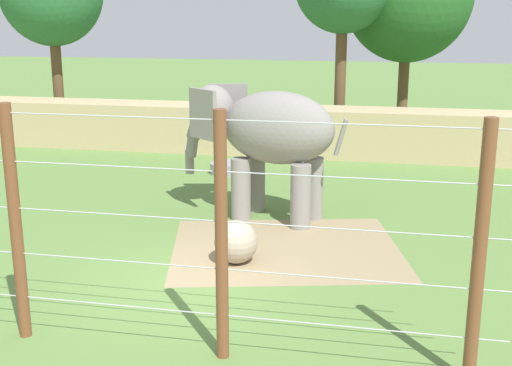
{
  "coord_description": "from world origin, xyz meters",
  "views": [
    {
      "loc": [
        3.87,
        -11.43,
        5.1
      ],
      "look_at": [
        0.96,
        2.56,
        1.4
      ],
      "focal_mm": 46.52,
      "sensor_mm": 36.0,
      "label": 1
    }
  ],
  "objects": [
    {
      "name": "water_tub",
      "position": [
        -1.31,
        8.89,
        0.18
      ],
      "size": [
        1.1,
        1.1,
        0.35
      ],
      "color": "gray",
      "rests_on": "ground"
    },
    {
      "name": "cable_fence",
      "position": [
        -0.07,
        -2.59,
        1.91
      ],
      "size": [
        11.22,
        0.19,
        3.8
      ],
      "color": "brown",
      "rests_on": "ground"
    },
    {
      "name": "enrichment_ball",
      "position": [
        0.81,
        1.26,
        0.46
      ],
      "size": [
        0.91,
        0.91,
        0.91
      ],
      "primitive_type": "sphere",
      "color": "tan",
      "rests_on": "ground"
    },
    {
      "name": "elephant",
      "position": [
        0.78,
        4.51,
        2.19
      ],
      "size": [
        4.37,
        2.32,
        3.3
      ],
      "color": "gray",
      "rests_on": "ground"
    },
    {
      "name": "dirt_patch",
      "position": [
        1.69,
        2.3,
        0.0
      ],
      "size": [
        5.85,
        5.24,
        0.01
      ],
      "primitive_type": "cube",
      "rotation": [
        0.0,
        0.0,
        0.24
      ],
      "color": "#937F5B",
      "rests_on": "ground"
    },
    {
      "name": "ground_plane",
      "position": [
        0.0,
        0.0,
        0.0
      ],
      "size": [
        120.0,
        120.0,
        0.0
      ],
      "primitive_type": "plane",
      "color": "#5B7F3D"
    },
    {
      "name": "embankment_wall",
      "position": [
        0.0,
        12.35,
        0.86
      ],
      "size": [
        36.0,
        1.8,
        1.72
      ],
      "primitive_type": "cube",
      "color": "tan",
      "rests_on": "ground"
    }
  ]
}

